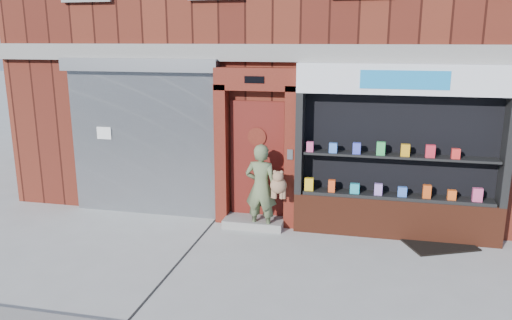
% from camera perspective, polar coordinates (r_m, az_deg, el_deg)
% --- Properties ---
extents(ground, '(80.00, 80.00, 0.00)m').
position_cam_1_polar(ground, '(7.69, 2.45, -12.49)').
color(ground, '#9E9E99').
rests_on(ground, ground).
extents(building, '(12.00, 8.16, 8.00)m').
position_cam_1_polar(building, '(12.86, 7.69, 16.31)').
color(building, '#4D1911').
rests_on(building, ground).
extents(shutter_bay, '(3.10, 0.30, 3.04)m').
position_cam_1_polar(shutter_bay, '(9.83, -12.82, 3.56)').
color(shutter_bay, gray).
rests_on(shutter_bay, ground).
extents(red_door_bay, '(1.52, 0.58, 2.90)m').
position_cam_1_polar(red_door_bay, '(9.08, 0.02, 1.41)').
color(red_door_bay, '#53160E').
rests_on(red_door_bay, ground).
extents(pharmacy_bay, '(3.50, 0.41, 3.00)m').
position_cam_1_polar(pharmacy_bay, '(8.86, 15.90, -0.01)').
color(pharmacy_bay, '#5D2616').
rests_on(pharmacy_bay, ground).
extents(woman, '(0.79, 0.46, 1.60)m').
position_cam_1_polar(woman, '(8.90, 0.75, -3.15)').
color(woman, '#5B6A46').
rests_on(woman, ground).
extents(doormat, '(1.31, 1.15, 0.03)m').
position_cam_1_polar(doormat, '(9.09, 20.15, -9.00)').
color(doormat, black).
rests_on(doormat, ground).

